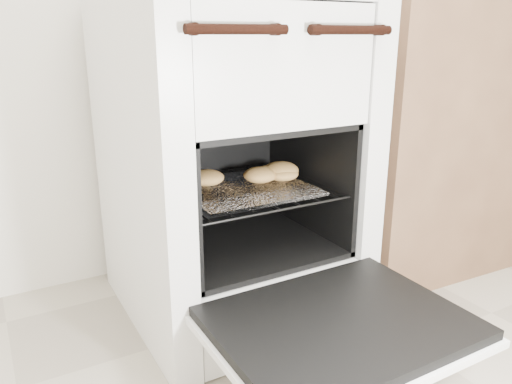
% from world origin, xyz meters
% --- Properties ---
extents(stove, '(0.63, 0.71, 0.97)m').
position_xyz_m(stove, '(-0.02, 1.15, 0.48)').
color(stove, silver).
rests_on(stove, ground).
extents(oven_door, '(0.57, 0.44, 0.04)m').
position_xyz_m(oven_door, '(-0.02, 0.61, 0.21)').
color(oven_door, black).
rests_on(oven_door, stove).
extents(oven_rack, '(0.46, 0.44, 0.01)m').
position_xyz_m(oven_rack, '(-0.02, 1.08, 0.41)').
color(oven_rack, black).
rests_on(oven_rack, stove).
extents(foil_sheet, '(0.36, 0.32, 0.01)m').
position_xyz_m(foil_sheet, '(-0.02, 1.06, 0.42)').
color(foil_sheet, silver).
rests_on(foil_sheet, oven_rack).
extents(baked_rolls, '(0.35, 0.18, 0.05)m').
position_xyz_m(baked_rolls, '(0.05, 1.09, 0.44)').
color(baked_rolls, tan).
rests_on(baked_rolls, foil_sheet).
extents(counter, '(1.03, 0.71, 1.00)m').
position_xyz_m(counter, '(0.92, 1.21, 0.50)').
color(counter, brown).
rests_on(counter, ground).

